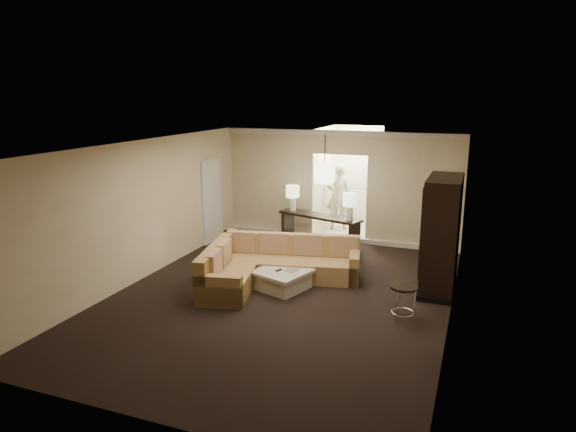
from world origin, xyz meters
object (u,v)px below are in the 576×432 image
at_px(console_table, 320,228).
at_px(armoire, 441,237).
at_px(sectional_sofa, 269,265).
at_px(coffee_table, 282,279).
at_px(person, 339,193).
at_px(drink_table, 404,295).

relative_size(console_table, armoire, 1.00).
height_order(sectional_sofa, console_table, sectional_sofa).
height_order(coffee_table, person, person).
bearing_deg(console_table, drink_table, -36.55).
bearing_deg(drink_table, sectional_sofa, 164.25).
xyz_separation_m(sectional_sofa, console_table, (0.25, 2.56, 0.15)).
bearing_deg(sectional_sofa, console_table, 72.11).
bearing_deg(person, sectional_sofa, 71.27).
xyz_separation_m(sectional_sofa, person, (0.20, 4.43, 0.68)).
relative_size(console_table, drink_table, 3.75).
relative_size(sectional_sofa, armoire, 1.37).
distance_m(coffee_table, person, 4.76).
height_order(console_table, drink_table, console_table).
bearing_deg(person, console_table, 75.44).
height_order(console_table, armoire, armoire).
bearing_deg(sectional_sofa, person, 75.13).
bearing_deg(coffee_table, person, 92.15).
relative_size(drink_table, person, 0.28).
relative_size(sectional_sofa, drink_table, 5.17).
bearing_deg(person, coffee_table, 76.06).
bearing_deg(console_table, coffee_table, -70.89).
distance_m(console_table, drink_table, 4.18).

